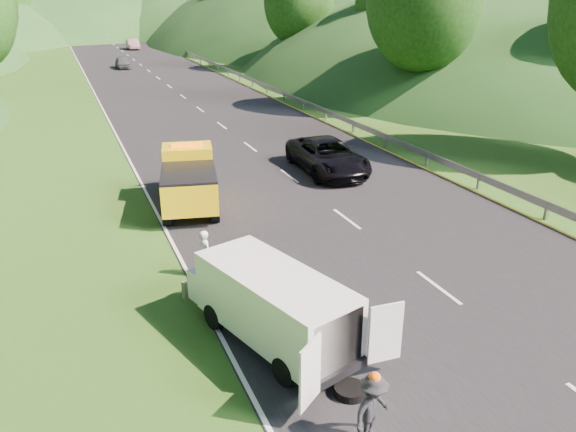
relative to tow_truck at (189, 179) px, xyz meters
name	(u,v)px	position (x,y,z in m)	size (l,w,h in m)	color
ground	(322,277)	(2.41, -7.89, -1.20)	(320.00, 320.00, 0.00)	#38661E
road_surface	(169,86)	(5.41, 32.11, -1.19)	(14.00, 200.00, 0.02)	black
guardrail	(210,67)	(12.71, 44.61, -1.20)	(0.06, 140.00, 1.52)	gray
tree_line_right	(286,57)	(25.41, 52.11, -1.20)	(14.00, 140.00, 14.00)	#295B1A
hills_backdrop	(107,28)	(8.91, 126.81, -1.20)	(201.00, 288.60, 44.00)	#2D5B23
tow_truck	(189,179)	(0.00, 0.00, 0.00)	(3.23, 6.01, 2.45)	black
white_van	(271,302)	(-0.32, -10.56, -0.06)	(3.98, 6.12, 2.02)	black
woman	(207,276)	(-0.98, -6.47, -1.20)	(0.57, 0.42, 1.57)	silver
child	(266,313)	(0.00, -9.24, -1.20)	(0.53, 0.42, 1.10)	#CEBE6D
suitcase	(188,289)	(-1.81, -7.55, -0.93)	(0.34, 0.19, 0.54)	#65674D
spare_tire	(350,395)	(0.57, -13.21, -1.20)	(0.72, 0.72, 0.20)	black
passing_suv	(327,172)	(7.43, 2.08, -1.20)	(2.70, 5.85, 1.63)	black
dist_car_a	(123,69)	(3.01, 47.41, -1.20)	(1.53, 3.81, 1.30)	#444448
dist_car_b	(133,49)	(7.33, 70.53, -1.20)	(1.61, 4.61, 1.52)	#7E5456
dist_car_c	(108,43)	(4.84, 84.27, -1.20)	(1.79, 4.41, 1.28)	#934954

